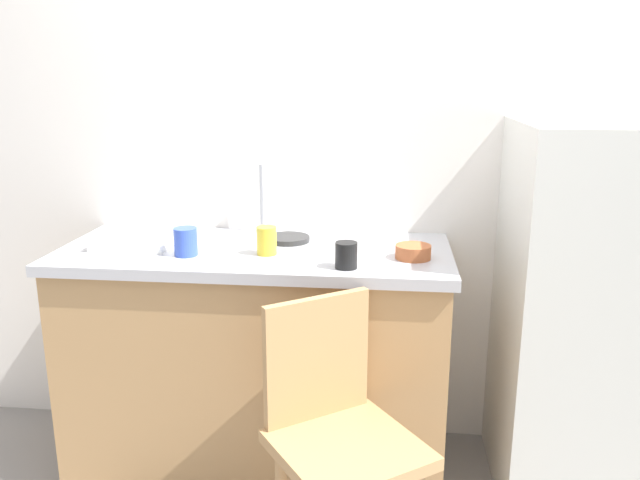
% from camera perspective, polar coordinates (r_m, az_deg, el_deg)
% --- Properties ---
extents(back_wall, '(4.80, 0.10, 2.55)m').
position_cam_1_polar(back_wall, '(2.65, 0.84, 8.67)').
color(back_wall, white).
rests_on(back_wall, ground_plane).
extents(cabinet_base, '(1.42, 0.60, 0.88)m').
position_cam_1_polar(cabinet_base, '(2.58, -5.50, -10.95)').
color(cabinet_base, tan).
rests_on(cabinet_base, ground_plane).
extents(countertop, '(1.46, 0.64, 0.04)m').
position_cam_1_polar(countertop, '(2.42, -5.76, -1.14)').
color(countertop, '#B7B7BC').
rests_on(countertop, cabinet_base).
extents(faucet, '(0.02, 0.02, 0.28)m').
position_cam_1_polar(faucet, '(2.63, -5.12, 3.71)').
color(faucet, '#B7B7BC').
rests_on(faucet, countertop).
extents(refrigerator, '(0.53, 0.61, 1.39)m').
position_cam_1_polar(refrigerator, '(2.53, 22.14, -6.25)').
color(refrigerator, silver).
rests_on(refrigerator, ground_plane).
extents(chair, '(0.56, 0.56, 0.89)m').
position_cam_1_polar(chair, '(2.02, 1.54, -16.67)').
color(chair, tan).
rests_on(chair, ground_plane).
extents(dish_tray, '(0.28, 0.20, 0.05)m').
position_cam_1_polar(dish_tray, '(2.51, -16.25, -0.01)').
color(dish_tray, white).
rests_on(dish_tray, countertop).
extents(terracotta_bowl, '(0.13, 0.13, 0.05)m').
position_cam_1_polar(terracotta_bowl, '(2.28, 8.31, -1.05)').
color(terracotta_bowl, '#B25B33').
rests_on(terracotta_bowl, countertop).
extents(hotplate, '(0.17, 0.17, 0.02)m').
position_cam_1_polar(hotplate, '(2.50, -2.87, 0.11)').
color(hotplate, '#2D2D2D').
rests_on(hotplate, countertop).
extents(cup_black, '(0.08, 0.08, 0.09)m').
position_cam_1_polar(cup_black, '(2.14, 2.36, -1.36)').
color(cup_black, black).
rests_on(cup_black, countertop).
extents(cup_yellow, '(0.07, 0.07, 0.10)m').
position_cam_1_polar(cup_yellow, '(2.31, -4.78, -0.06)').
color(cup_yellow, yellow).
rests_on(cup_yellow, countertop).
extents(cup_blue, '(0.08, 0.08, 0.10)m').
position_cam_1_polar(cup_blue, '(2.34, -11.90, -0.15)').
color(cup_blue, blue).
rests_on(cup_blue, countertop).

